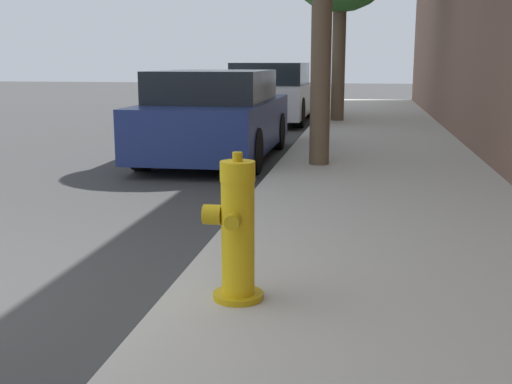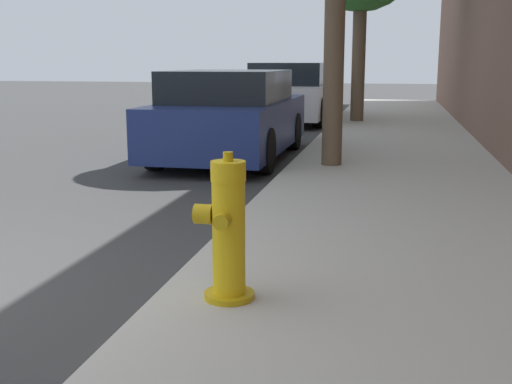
# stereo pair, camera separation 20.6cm
# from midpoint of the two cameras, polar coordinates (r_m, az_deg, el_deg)

# --- Properties ---
(sidewalk_slab) EXTENTS (2.76, 40.00, 0.13)m
(sidewalk_slab) POSITION_cam_midpoint_polar(r_m,az_deg,el_deg) (3.48, 11.50, -12.59)
(sidewalk_slab) COLOR #B7B2A8
(sidewalk_slab) RESTS_ON ground_plane
(fire_hydrant) EXTENTS (0.34, 0.36, 0.85)m
(fire_hydrant) POSITION_cam_midpoint_polar(r_m,az_deg,el_deg) (3.64, -3.33, -3.61)
(fire_hydrant) COLOR #C39C11
(fire_hydrant) RESTS_ON sidewalk_slab
(parked_car_near) EXTENTS (1.74, 3.96, 1.34)m
(parked_car_near) POSITION_cam_midpoint_polar(r_m,az_deg,el_deg) (9.78, -4.18, 6.72)
(parked_car_near) COLOR navy
(parked_car_near) RESTS_ON ground_plane
(parked_car_mid) EXTENTS (1.81, 4.27, 1.43)m
(parked_car_mid) POSITION_cam_midpoint_polar(r_m,az_deg,el_deg) (15.81, 1.06, 8.76)
(parked_car_mid) COLOR silver
(parked_car_mid) RESTS_ON ground_plane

